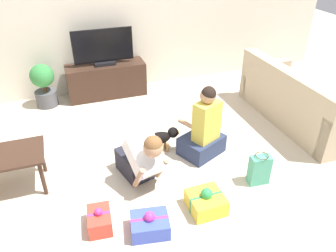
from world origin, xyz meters
name	(u,v)px	position (x,y,z in m)	size (l,w,h in m)	color
ground_plane	(151,179)	(0.00, 0.00, 0.00)	(16.00, 16.00, 0.00)	beige
wall_back	(102,14)	(0.00, 2.63, 1.30)	(8.40, 0.06, 2.60)	beige
sofa_right	(298,103)	(2.42, 0.58, 0.29)	(0.85, 2.02, 0.83)	tan
coffee_table	(2,160)	(-1.52, 0.35, 0.40)	(0.85, 0.53, 0.46)	#382319
tv_console	(107,80)	(-0.08, 2.35, 0.28)	(1.29, 0.43, 0.56)	#382319
tv	(103,49)	(-0.08, 2.35, 0.81)	(0.96, 0.20, 0.58)	black
potted_plant_back_left	(44,84)	(-1.08, 2.30, 0.37)	(0.36, 0.36, 0.70)	#4C4C51
person_kneeling	(142,158)	(-0.10, -0.01, 0.34)	(0.49, 0.78, 0.76)	#23232D
person_sitting	(204,131)	(0.77, 0.26, 0.34)	(0.64, 0.60, 0.95)	#283351
dog	(163,137)	(0.30, 0.49, 0.21)	(0.51, 0.16, 0.32)	black
gift_box_a	(100,220)	(-0.67, -0.52, 0.09)	(0.25, 0.33, 0.24)	red
gift_box_b	(206,202)	(0.40, -0.64, 0.10)	(0.36, 0.36, 0.27)	yellow
gift_box_c	(150,225)	(-0.23, -0.73, 0.09)	(0.40, 0.35, 0.25)	#3D51BC
gift_bag_a	(259,170)	(1.13, -0.45, 0.18)	(0.24, 0.16, 0.38)	#4CA384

